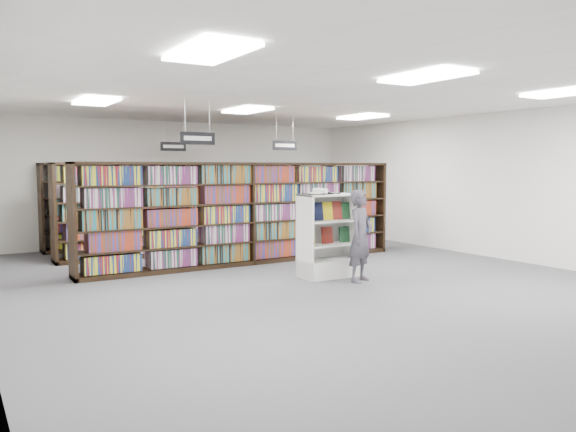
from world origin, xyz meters
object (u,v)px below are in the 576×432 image
open_book (321,192)px  endcap_display (327,249)px  bookshelf_row_near (248,213)px  shopper (361,236)px

open_book → endcap_display: bearing=-12.4°
endcap_display → bookshelf_row_near: bearing=106.2°
open_book → shopper: open_book is taller
bookshelf_row_near → endcap_display: (0.58, -2.03, -0.55)m
shopper → open_book: bearing=94.3°
endcap_display → shopper: 0.77m
bookshelf_row_near → shopper: bookshelf_row_near is taller
open_book → bookshelf_row_near: bearing=94.4°
open_book → shopper: size_ratio=0.42×
endcap_display → open_book: 1.06m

